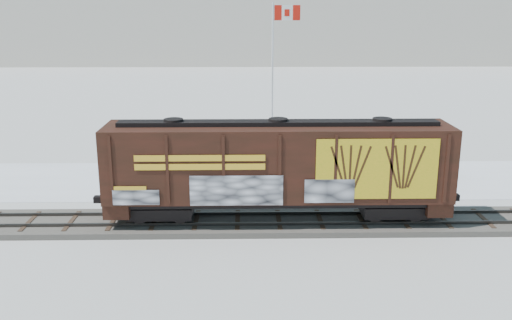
{
  "coord_description": "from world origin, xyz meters",
  "views": [
    {
      "loc": [
        -1.58,
        -25.9,
        10.27
      ],
      "look_at": [
        -1.05,
        3.0,
        2.48
      ],
      "focal_mm": 40.0,
      "sensor_mm": 36.0,
      "label": 1
    }
  ],
  "objects_px": {
    "car_white": "(322,166)",
    "car_dark": "(411,165)",
    "flagpole": "(274,102)",
    "car_silver": "(201,169)",
    "hopper_railcar": "(278,165)"
  },
  "relations": [
    {
      "from": "car_dark",
      "to": "hopper_railcar",
      "type": "bearing_deg",
      "value": 131.18
    },
    {
      "from": "car_white",
      "to": "car_dark",
      "type": "xyz_separation_m",
      "value": [
        5.49,
        -0.16,
        0.08
      ]
    },
    {
      "from": "car_silver",
      "to": "car_dark",
      "type": "relative_size",
      "value": 0.9
    },
    {
      "from": "flagpole",
      "to": "car_dark",
      "type": "xyz_separation_m",
      "value": [
        8.28,
        -5.57,
        -3.07
      ]
    },
    {
      "from": "flagpole",
      "to": "car_silver",
      "type": "relative_size",
      "value": 2.29
    },
    {
      "from": "flagpole",
      "to": "car_white",
      "type": "relative_size",
      "value": 2.63
    },
    {
      "from": "car_white",
      "to": "car_silver",
      "type": "bearing_deg",
      "value": 103.85
    },
    {
      "from": "flagpole",
      "to": "car_silver",
      "type": "bearing_deg",
      "value": -125.59
    },
    {
      "from": "car_white",
      "to": "car_dark",
      "type": "bearing_deg",
      "value": -86.49
    },
    {
      "from": "car_dark",
      "to": "car_silver",
      "type": "bearing_deg",
      "value": 93.03
    },
    {
      "from": "car_silver",
      "to": "car_white",
      "type": "relative_size",
      "value": 1.15
    },
    {
      "from": "car_white",
      "to": "hopper_railcar",
      "type": "bearing_deg",
      "value": 163.44
    },
    {
      "from": "flagpole",
      "to": "car_silver",
      "type": "distance_m",
      "value": 8.6
    },
    {
      "from": "car_silver",
      "to": "car_dark",
      "type": "height_order",
      "value": "car_silver"
    },
    {
      "from": "flagpole",
      "to": "car_dark",
      "type": "distance_m",
      "value": 10.44
    }
  ]
}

